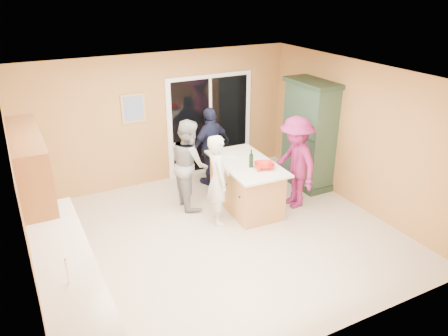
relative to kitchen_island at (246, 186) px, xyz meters
name	(u,v)px	position (x,y,z in m)	size (l,w,h in m)	color
floor	(219,237)	(-0.90, -0.69, -0.41)	(5.50, 5.50, 0.00)	beige
ceiling	(218,77)	(-0.90, -0.69, 2.19)	(5.50, 5.00, 0.10)	white
wall_back	(161,119)	(-0.90, 1.81, 0.89)	(5.50, 0.10, 2.60)	#E2AE5D
wall_front	(326,246)	(-0.90, -3.19, 0.89)	(5.50, 0.10, 2.60)	#E2AE5D
wall_left	(21,203)	(-3.65, -0.69, 0.89)	(0.10, 5.00, 2.60)	#E2AE5D
wall_right	(356,135)	(1.85, -0.69, 0.89)	(0.10, 5.00, 2.60)	#E2AE5D
left_cabinet_run	(70,299)	(-3.35, -1.74, 0.05)	(0.65, 3.05, 1.24)	tan
upper_cabinets	(29,163)	(-3.48, -0.89, 1.46)	(0.35, 1.60, 0.75)	tan
sliding_door	(210,124)	(0.15, 1.78, 0.64)	(1.90, 0.07, 2.10)	white
framed_picture	(133,108)	(-1.45, 1.79, 1.19)	(0.46, 0.04, 0.56)	tan
kitchen_island	(246,186)	(0.00, 0.00, 0.00)	(0.98, 1.72, 0.88)	tan
green_hutch	(309,135)	(1.59, 0.30, 0.62)	(0.61, 1.15, 2.12)	#203424
woman_white	(218,180)	(-0.68, -0.24, 0.37)	(0.57, 0.38, 1.57)	silver
woman_grey	(189,164)	(-0.86, 0.54, 0.40)	(0.79, 0.62, 1.63)	#939395
woman_navy	(211,146)	(-0.10, 1.21, 0.38)	(0.93, 0.39, 1.58)	#191B38
woman_magenta	(295,162)	(0.81, -0.34, 0.43)	(1.09, 0.63, 1.69)	#851D59
serving_bowl	(264,166)	(0.15, -0.35, 0.51)	(0.34, 0.34, 0.08)	red
tulip_vase	(48,208)	(-3.35, -0.62, 0.70)	(0.18, 0.12, 0.35)	red
tumbler_near	(259,168)	(-0.01, -0.43, 0.52)	(0.07, 0.07, 0.10)	red
tumbler_far	(270,166)	(0.21, -0.45, 0.53)	(0.08, 0.08, 0.12)	red
wine_bottle	(251,160)	(-0.03, -0.22, 0.59)	(0.07, 0.07, 0.31)	black
white_plate	(233,154)	(-0.04, 0.42, 0.48)	(0.25, 0.25, 0.02)	silver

